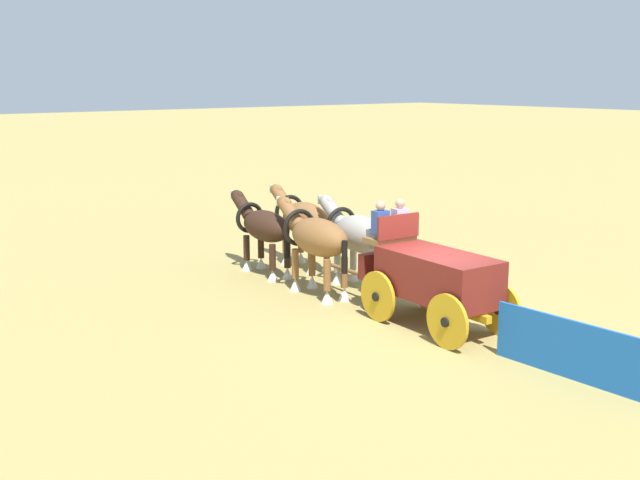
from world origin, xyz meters
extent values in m
plane|color=#9E8C4C|center=(0.00, 0.00, 0.00)|extent=(220.00, 220.00, 0.00)
cube|color=maroon|center=(0.00, 0.00, 1.17)|extent=(2.88, 1.49, 1.00)
cube|color=brown|center=(1.65, -0.11, 1.71)|extent=(0.63, 1.21, 0.12)
cube|color=maroon|center=(2.05, -0.13, 1.02)|extent=(0.31, 1.06, 0.60)
cube|color=maroon|center=(1.35, -0.09, 2.05)|extent=(0.14, 1.18, 0.55)
cube|color=gold|center=(0.00, 0.00, 0.57)|extent=(3.09, 0.36, 0.16)
cylinder|color=gold|center=(1.17, 0.68, 0.57)|extent=(1.15, 0.15, 1.14)
cylinder|color=black|center=(1.17, 0.68, 0.57)|extent=(0.21, 0.19, 0.20)
cylinder|color=gold|center=(1.07, -0.83, 0.57)|extent=(1.15, 0.15, 1.14)
cylinder|color=black|center=(1.07, -0.83, 0.57)|extent=(0.21, 0.19, 0.20)
cylinder|color=gold|center=(-1.07, 0.83, 0.57)|extent=(1.15, 0.15, 1.14)
cylinder|color=black|center=(-1.07, 0.83, 0.57)|extent=(0.21, 0.19, 0.20)
cylinder|color=gold|center=(-1.17, -0.68, 0.57)|extent=(1.15, 0.15, 1.14)
cylinder|color=black|center=(-1.17, -0.68, 0.57)|extent=(0.21, 0.19, 0.20)
cylinder|color=brown|center=(2.70, -0.17, 0.62)|extent=(2.60, 0.27, 0.10)
cube|color=slate|center=(1.79, 0.17, 1.85)|extent=(0.42, 0.34, 0.16)
cube|color=#334C99|center=(1.67, 0.18, 2.13)|extent=(0.26, 0.37, 0.55)
sphere|color=tan|center=(1.67, 0.18, 2.51)|extent=(0.22, 0.22, 0.22)
cube|color=slate|center=(1.75, -0.40, 1.85)|extent=(0.42, 0.34, 0.16)
cube|color=silver|center=(1.63, -0.39, 2.13)|extent=(0.26, 0.37, 0.55)
sphere|color=tan|center=(1.63, -0.39, 2.51)|extent=(0.22, 0.22, 0.22)
ellipsoid|color=brown|center=(3.64, 0.42, 1.49)|extent=(2.09, 1.07, 0.94)
cylinder|color=brown|center=(4.36, 0.63, 0.71)|extent=(0.18, 0.18, 0.77)
cone|color=silver|center=(4.36, 0.63, 0.16)|extent=(0.30, 0.30, 0.33)
cylinder|color=brown|center=(4.33, 0.12, 0.71)|extent=(0.18, 0.18, 0.77)
cone|color=silver|center=(4.33, 0.12, 0.16)|extent=(0.30, 0.30, 0.33)
cylinder|color=brown|center=(2.94, 0.72, 0.71)|extent=(0.18, 0.18, 0.77)
cone|color=silver|center=(2.94, 0.72, 0.16)|extent=(0.30, 0.30, 0.33)
cylinder|color=brown|center=(2.91, 0.21, 0.71)|extent=(0.18, 0.18, 0.77)
cone|color=silver|center=(2.91, 0.21, 0.16)|extent=(0.30, 0.30, 0.33)
cylinder|color=brown|center=(4.92, 0.34, 1.89)|extent=(0.96, 0.42, 0.81)
ellipsoid|color=brown|center=(5.29, 0.31, 2.15)|extent=(0.62, 0.30, 0.32)
cube|color=silver|center=(5.57, 0.29, 2.15)|extent=(0.07, 0.10, 0.24)
torus|color=black|center=(4.55, 0.36, 1.59)|extent=(0.18, 0.97, 0.97)
cylinder|color=black|center=(2.57, 0.49, 1.19)|extent=(0.14, 0.14, 0.80)
ellipsoid|color=#9E998E|center=(3.55, -0.88, 1.42)|extent=(2.00, 1.08, 0.96)
cylinder|color=#9E998E|center=(4.25, -0.66, 0.66)|extent=(0.18, 0.18, 0.71)
cone|color=silver|center=(4.25, -0.66, 0.15)|extent=(0.30, 0.30, 0.30)
cylinder|color=#9E998E|center=(4.21, -1.19, 0.66)|extent=(0.18, 0.18, 0.71)
cone|color=silver|center=(4.21, -1.19, 0.15)|extent=(0.30, 0.30, 0.30)
cylinder|color=#9E998E|center=(2.89, -0.57, 0.66)|extent=(0.18, 0.18, 0.71)
cone|color=silver|center=(2.89, -0.57, 0.15)|extent=(0.30, 0.30, 0.30)
cylinder|color=#9E998E|center=(2.86, -1.10, 0.66)|extent=(0.18, 0.18, 0.71)
cone|color=silver|center=(2.86, -1.10, 0.15)|extent=(0.30, 0.30, 0.30)
cylinder|color=#9E998E|center=(4.79, -0.96, 1.83)|extent=(0.96, 0.42, 0.81)
ellipsoid|color=#9E998E|center=(5.16, -0.98, 2.08)|extent=(0.62, 0.30, 0.32)
cube|color=silver|center=(5.44, -1.00, 2.08)|extent=(0.07, 0.10, 0.24)
torus|color=black|center=(4.42, -0.93, 1.52)|extent=(0.18, 0.99, 0.98)
cylinder|color=black|center=(2.54, -0.81, 1.12)|extent=(0.14, 0.14, 0.80)
ellipsoid|color=#331E14|center=(6.23, 0.25, 1.37)|extent=(2.09, 0.98, 0.85)
cylinder|color=#331E14|center=(6.96, 0.44, 0.65)|extent=(0.18, 0.18, 0.70)
cone|color=silver|center=(6.96, 0.44, 0.15)|extent=(0.30, 0.30, 0.30)
cylinder|color=#331E14|center=(6.93, -0.03, 0.65)|extent=(0.18, 0.18, 0.70)
cone|color=silver|center=(6.93, -0.03, 0.15)|extent=(0.30, 0.30, 0.30)
cylinder|color=#331E14|center=(5.53, 0.53, 0.65)|extent=(0.18, 0.18, 0.70)
cone|color=silver|center=(5.53, 0.53, 0.15)|extent=(0.30, 0.30, 0.30)
cylinder|color=#331E14|center=(5.50, 0.06, 0.65)|extent=(0.18, 0.18, 0.70)
cone|color=silver|center=(5.50, 0.06, 0.15)|extent=(0.30, 0.30, 0.30)
cylinder|color=#331E14|center=(7.51, 0.17, 1.75)|extent=(0.96, 0.42, 0.81)
ellipsoid|color=#331E14|center=(7.88, 0.15, 2.01)|extent=(0.62, 0.30, 0.32)
cube|color=silver|center=(8.16, 0.13, 2.01)|extent=(0.07, 0.10, 0.24)
torus|color=black|center=(7.15, 0.19, 1.47)|extent=(0.18, 0.89, 0.89)
cylinder|color=black|center=(5.16, 0.32, 1.07)|extent=(0.14, 0.14, 0.80)
ellipsoid|color=brown|center=(6.15, -1.05, 1.43)|extent=(1.97, 1.08, 0.96)
cylinder|color=brown|center=(6.83, -0.82, 0.66)|extent=(0.18, 0.18, 0.71)
cone|color=silver|center=(6.83, -0.82, 0.15)|extent=(0.30, 0.30, 0.31)
cylinder|color=brown|center=(6.80, -1.35, 0.66)|extent=(0.18, 0.18, 0.71)
cone|color=silver|center=(6.80, -1.35, 0.15)|extent=(0.30, 0.30, 0.31)
cylinder|color=brown|center=(5.50, -0.74, 0.66)|extent=(0.18, 0.18, 0.71)
cone|color=silver|center=(5.50, -0.74, 0.15)|extent=(0.30, 0.30, 0.31)
cylinder|color=brown|center=(5.46, -1.27, 0.66)|extent=(0.18, 0.18, 0.71)
cone|color=silver|center=(5.46, -1.27, 0.15)|extent=(0.30, 0.30, 0.31)
cylinder|color=brown|center=(7.37, -1.12, 1.83)|extent=(0.96, 0.42, 0.81)
ellipsoid|color=brown|center=(7.74, -1.15, 2.09)|extent=(0.62, 0.30, 0.32)
cube|color=silver|center=(8.02, -1.17, 2.09)|extent=(0.07, 0.10, 0.24)
torus|color=black|center=(7.01, -1.10, 1.53)|extent=(0.18, 0.99, 0.99)
cylinder|color=black|center=(5.14, -0.98, 1.13)|extent=(0.14, 0.14, 0.80)
cube|color=#1959B2|center=(-3.52, 0.22, 0.55)|extent=(3.20, 0.15, 1.10)
camera|label=1|loc=(-11.35, 12.08, 5.38)|focal=43.94mm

